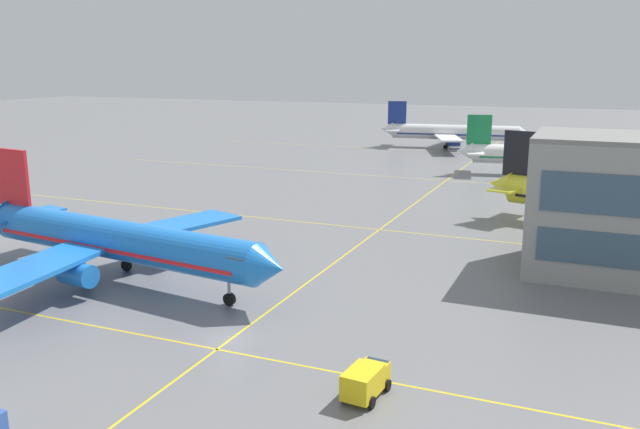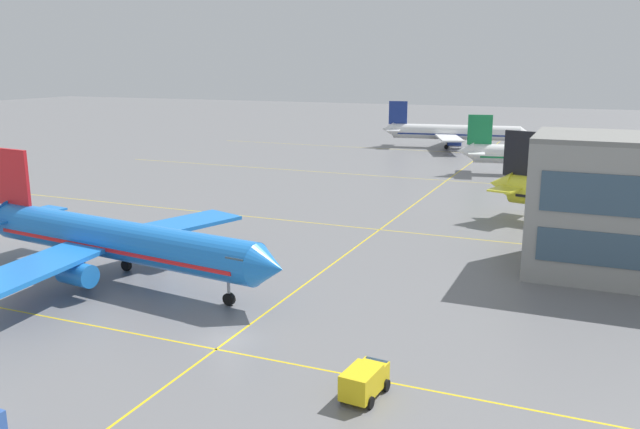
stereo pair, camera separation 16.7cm
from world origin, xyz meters
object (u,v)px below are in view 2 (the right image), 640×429
at_px(airliner_far_left_stand, 453,132).
at_px(airliner_second_row, 636,204).
at_px(airliner_front_gate, 115,240).
at_px(service_truck_red_van, 365,380).
at_px(airliner_third_row, 554,156).

bearing_deg(airliner_far_left_stand, airliner_second_row, -63.61).
xyz_separation_m(airliner_front_gate, service_truck_red_van, (30.70, -12.74, -3.01)).
height_order(airliner_second_row, airliner_far_left_stand, airliner_second_row).
relative_size(airliner_front_gate, airliner_third_row, 1.07).
distance_m(airliner_second_row, airliner_far_left_stand, 88.76).
relative_size(airliner_far_left_stand, service_truck_red_van, 8.79).
distance_m(airliner_front_gate, airliner_third_row, 90.54).
xyz_separation_m(airliner_front_gate, airliner_second_row, (48.24, 39.12, 0.00)).
bearing_deg(service_truck_red_van, airliner_third_row, 87.08).
bearing_deg(airliner_third_row, airliner_second_row, -74.01).
distance_m(airliner_front_gate, airliner_second_row, 62.11).
height_order(airliner_far_left_stand, service_truck_red_van, airliner_far_left_stand).
bearing_deg(airliner_far_left_stand, airliner_front_gate, -94.24).
relative_size(airliner_front_gate, airliner_second_row, 1.01).
bearing_deg(airliner_front_gate, airliner_far_left_stand, 85.76).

